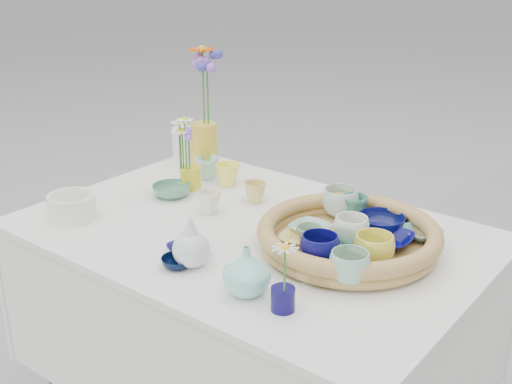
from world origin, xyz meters
The scene contains 32 objects.
wicker_tray centered at (0.28, 0.05, 0.80)m, with size 0.47×0.47×0.08m, color #A27D4C, non-canonical shape.
tray_ceramic_0 centered at (0.30, 0.18, 0.80)m, with size 0.13×0.13×0.04m, color #0A0F4A.
tray_ceramic_1 centered at (0.36, 0.11, 0.80)m, with size 0.13×0.13×0.03m, color #05054E.
tray_ceramic_2 centered at (0.38, -0.01, 0.82)m, with size 0.10×0.10×0.08m, color yellow.
tray_ceramic_3 centered at (0.31, 0.00, 0.80)m, with size 0.14×0.14×0.03m, color #2E6E55.
tray_ceramic_4 centered at (0.22, -0.04, 0.81)m, with size 0.07×0.07×0.06m, color gray.
tray_ceramic_5 centered at (0.17, 0.04, 0.80)m, with size 0.11×0.11×0.03m, color #86B7A3.
tray_ceramic_6 centered at (0.16, 0.20, 0.82)m, with size 0.10×0.10×0.08m, color silver.
tray_ceramic_7 centered at (0.28, 0.06, 0.82)m, with size 0.09×0.09×0.07m, color white.
tray_ceramic_8 centered at (0.41, 0.21, 0.80)m, with size 0.10×0.10×0.03m, color #7DC1D5.
tray_ceramic_9 centered at (0.28, -0.09, 0.82)m, with size 0.10×0.10×0.08m, color #0B0A57.
tray_ceramic_10 centered at (0.17, -0.03, 0.79)m, with size 0.10×0.10×0.02m, color #F4D46B.
tray_ceramic_11 centered at (0.38, -0.12, 0.82)m, with size 0.09×0.09×0.07m, color #90C1A9.
tray_ceramic_12 centered at (0.21, 0.20, 0.82)m, with size 0.08×0.08×0.07m, color #3C8261.
loose_ceramic_0 centered at (-0.28, 0.22, 0.80)m, with size 0.08×0.08×0.07m, color #FFF556.
loose_ceramic_1 centered at (-0.12, 0.16, 0.80)m, with size 0.07×0.07×0.07m, color #D8BE66.
loose_ceramic_2 centered at (-0.35, 0.04, 0.78)m, with size 0.12×0.12×0.04m, color #4E8A69.
loose_ceramic_3 centered at (-0.17, 0.02, 0.80)m, with size 0.07×0.07×0.07m, color #E9E6C3.
loose_ceramic_4 centered at (-0.03, -0.22, 0.78)m, with size 0.10×0.10×0.02m, color #100E4C.
loose_ceramic_5 centered at (-0.37, 0.23, 0.80)m, with size 0.08×0.08×0.07m, color #ABE3DD.
loose_ceramic_6 centered at (-0.01, -0.29, 0.78)m, with size 0.08×0.08×0.03m, color black.
fluted_bowl centered at (-0.45, -0.26, 0.80)m, with size 0.14×0.14×0.07m, color #E6EECB, non-canonical shape.
bud_vase_paleblue centered at (0.02, -0.26, 0.84)m, with size 0.09×0.09×0.14m, color silver, non-canonical shape.
bud_vase_seafoam centered at (0.21, -0.28, 0.82)m, with size 0.11×0.11×0.12m, color #8CDDCD.
bud_vase_cobalt centered at (0.32, -0.29, 0.79)m, with size 0.05×0.05×0.05m, color #0E0946.
single_daisy centered at (0.32, -0.30, 0.87)m, with size 0.07×0.07×0.12m, color silver, non-canonical shape.
tall_vase_yellow centered at (-0.43, 0.28, 0.85)m, with size 0.09×0.09×0.17m, color gold.
gerbera centered at (-0.43, 0.29, 1.06)m, with size 0.10×0.10×0.27m, color #E45200, non-canonical shape.
hydrangea centered at (-0.42, 0.29, 1.04)m, with size 0.08×0.08×0.29m, color #3D3B98, non-canonical shape.
white_pitcher centered at (-0.55, 0.31, 0.83)m, with size 0.13×0.09×0.13m, color silver, non-canonical shape.
daisy_cup centered at (-0.35, 0.13, 0.80)m, with size 0.07×0.07×0.07m, color gold.
daisy_posy centered at (-0.36, 0.11, 0.92)m, with size 0.08×0.08×0.16m, color white, non-canonical shape.
Camera 1 is at (1.01, -1.27, 1.51)m, focal length 45.00 mm.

